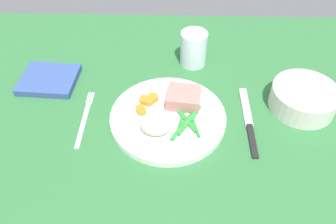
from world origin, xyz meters
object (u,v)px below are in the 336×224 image
knife (249,122)px  water_glass (193,51)px  napkin (49,80)px  dinner_plate (168,118)px  meat_portion (184,98)px  salad_bowl (304,97)px  fork (85,119)px

knife → water_glass: water_glass is taller
knife → napkin: (-46.96, 12.25, 0.62)cm
dinner_plate → napkin: bearing=157.8°
dinner_plate → water_glass: 21.73cm
knife → water_glass: (-11.69, 20.99, 3.56)cm
knife → water_glass: size_ratio=2.31×
knife → napkin: napkin is taller
meat_portion → salad_bowl: size_ratio=0.50×
dinner_plate → salad_bowl: 30.57cm
dinner_plate → napkin: 31.72cm
salad_bowl → knife: bearing=-156.7°
fork → napkin: bearing=131.4°
knife → salad_bowl: bearing=27.0°
fork → knife: knife is taller
knife → dinner_plate: bearing=-177.2°
meat_portion → dinner_plate: bearing=-130.6°
dinner_plate → water_glass: bearing=74.1°
dinner_plate → salad_bowl: bearing=9.6°
fork → water_glass: water_glass is taller
water_glass → napkin: bearing=-166.1°
meat_portion → knife: bearing=-16.6°
dinner_plate → knife: bearing=-0.9°
napkin → dinner_plate: bearing=-22.2°
water_glass → knife: bearing=-60.9°
knife → napkin: size_ratio=1.55×
napkin → knife: bearing=-14.6°
fork → knife: 35.90cm
fork → knife: size_ratio=0.81×
water_glass → salad_bowl: 28.79cm
fork → salad_bowl: 48.75cm
meat_portion → fork: meat_portion is taller
dinner_plate → fork: dinner_plate is taller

